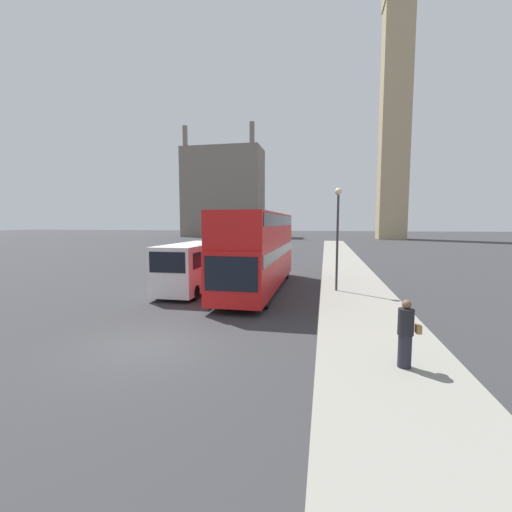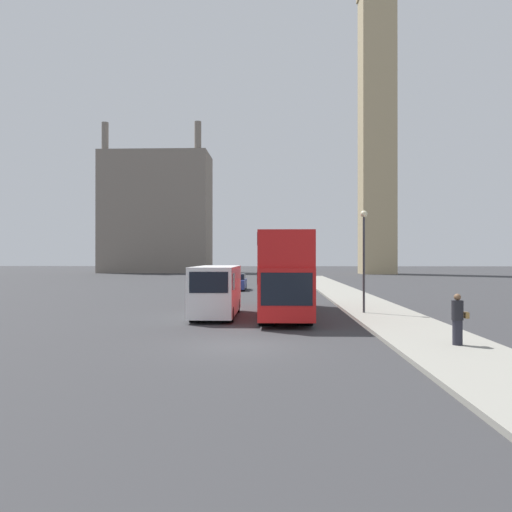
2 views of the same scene
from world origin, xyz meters
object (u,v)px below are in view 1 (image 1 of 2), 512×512
object	(u,v)px
red_double_decker_bus	(259,247)
pedestrian	(406,334)
white_van	(192,266)
street_lamp	(338,223)
clock_tower	(397,71)
parked_sedan	(257,249)

from	to	relation	value
red_double_decker_bus	pedestrian	xyz separation A→B (m)	(5.50, -9.64, -1.36)
red_double_decker_bus	white_van	distance (m)	3.75
street_lamp	red_double_decker_bus	bearing A→B (deg)	178.16
clock_tower	red_double_decker_bus	size ratio (longest dim) A/B	6.26
red_double_decker_bus	parked_sedan	xyz separation A→B (m)	(-4.03, 19.57, -1.67)
white_van	pedestrian	world-z (taller)	white_van
red_double_decker_bus	parked_sedan	size ratio (longest dim) A/B	2.63
clock_tower	parked_sedan	xyz separation A→B (m)	(-22.23, -45.23, -36.15)
red_double_decker_bus	street_lamp	size ratio (longest dim) A/B	2.16
red_double_decker_bus	street_lamp	xyz separation A→B (m)	(4.16, -0.13, 1.32)
pedestrian	street_lamp	world-z (taller)	street_lamp
street_lamp	white_van	bearing A→B (deg)	-172.33
pedestrian	white_van	bearing A→B (deg)	136.47
red_double_decker_bus	pedestrian	distance (m)	11.18
white_van	parked_sedan	world-z (taller)	white_van
clock_tower	parked_sedan	bearing A→B (deg)	-116.17
red_double_decker_bus	clock_tower	bearing A→B (deg)	74.32
clock_tower	parked_sedan	distance (m)	62.02
parked_sedan	street_lamp	bearing A→B (deg)	-67.43
clock_tower	white_van	size ratio (longest dim) A/B	11.69
red_double_decker_bus	parked_sedan	distance (m)	20.05
clock_tower	street_lamp	size ratio (longest dim) A/B	13.55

